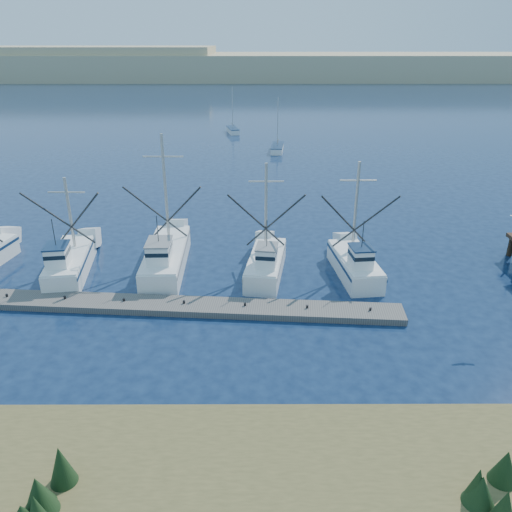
# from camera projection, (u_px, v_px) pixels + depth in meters

# --- Properties ---
(ground) EXTENTS (500.00, 500.00, 0.00)m
(ground) POSITION_uv_depth(u_px,v_px,m) (295.00, 367.00, 26.93)
(ground) COLOR #0C1A36
(ground) RESTS_ON ground
(floating_dock) EXTENTS (32.38, 4.70, 0.43)m
(floating_dock) POSITION_uv_depth(u_px,v_px,m) (154.00, 305.00, 32.71)
(floating_dock) COLOR #635F59
(floating_dock) RESTS_ON ground
(dune_ridge) EXTENTS (360.00, 60.00, 10.00)m
(dune_ridge) POSITION_uv_depth(u_px,v_px,m) (259.00, 66.00, 217.23)
(dune_ridge) COLOR tan
(dune_ridge) RESTS_ON ground
(trawler_fleet) EXTENTS (31.84, 9.81, 9.96)m
(trawler_fleet) POSITION_uv_depth(u_px,v_px,m) (157.00, 262.00, 37.19)
(trawler_fleet) COLOR white
(trawler_fleet) RESTS_ON ground
(sailboat_near) EXTENTS (2.27, 6.18, 8.10)m
(sailboat_near) POSITION_uv_depth(u_px,v_px,m) (277.00, 148.00, 77.77)
(sailboat_near) COLOR white
(sailboat_near) RESTS_ON ground
(sailboat_far) EXTENTS (2.66, 5.65, 8.10)m
(sailboat_far) POSITION_uv_depth(u_px,v_px,m) (233.00, 130.00, 92.76)
(sailboat_far) COLOR white
(sailboat_far) RESTS_ON ground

